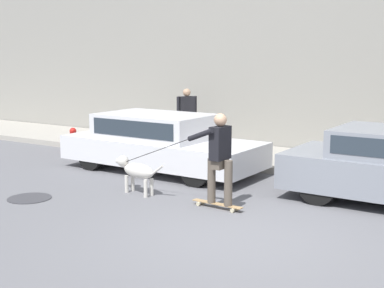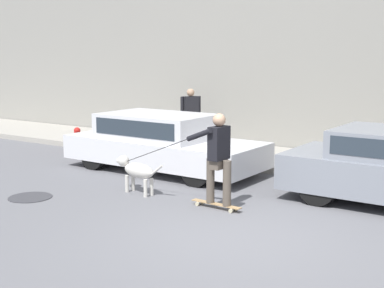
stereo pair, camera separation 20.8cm
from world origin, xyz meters
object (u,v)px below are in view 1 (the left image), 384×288
(pedestrian_with_bag, at_px, (187,114))
(parked_car_0, at_px, (160,143))
(dog, at_px, (136,171))
(skateboarder, at_px, (219,155))
(fire_hydrant, at_px, (73,139))

(pedestrian_with_bag, bearing_deg, parked_car_0, -36.32)
(dog, height_order, skateboarder, skateboarder)
(parked_car_0, height_order, pedestrian_with_bag, pedestrian_with_bag)
(pedestrian_with_bag, bearing_deg, skateboarder, -18.60)
(parked_car_0, height_order, skateboarder, skateboarder)
(skateboarder, bearing_deg, parked_car_0, -32.63)
(dog, bearing_deg, parked_car_0, -56.86)
(dog, xyz_separation_m, skateboarder, (1.80, -0.05, 0.48))
(parked_car_0, distance_m, skateboarder, 3.23)
(skateboarder, distance_m, pedestrian_with_bag, 5.81)
(parked_car_0, bearing_deg, dog, -65.43)
(pedestrian_with_bag, height_order, fire_hydrant, pedestrian_with_bag)
(parked_car_0, distance_m, dog, 2.03)
(skateboarder, height_order, fire_hydrant, skateboarder)
(parked_car_0, distance_m, fire_hydrant, 3.49)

